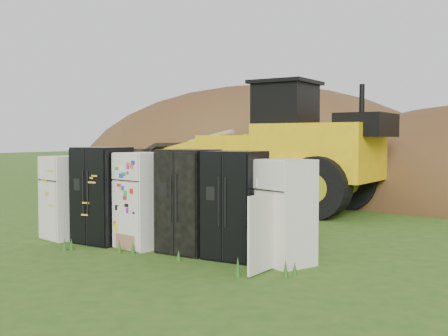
% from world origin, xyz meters
% --- Properties ---
extents(ground, '(120.00, 120.00, 0.00)m').
position_xyz_m(ground, '(0.00, 0.00, 0.00)').
color(ground, '#275115').
rests_on(ground, ground).
extents(fridge_leftmost, '(0.89, 0.87, 1.64)m').
position_xyz_m(fridge_leftmost, '(-2.46, -0.03, 0.82)').
color(fridge_leftmost, silver).
rests_on(fridge_leftmost, ground).
extents(fridge_black_side, '(1.01, 0.83, 1.83)m').
position_xyz_m(fridge_black_side, '(-1.50, -0.00, 0.91)').
color(fridge_black_side, black).
rests_on(fridge_black_side, ground).
extents(fridge_sticker, '(0.91, 0.87, 1.74)m').
position_xyz_m(fridge_sticker, '(-0.55, -0.00, 0.87)').
color(fridge_sticker, silver).
rests_on(fridge_sticker, ground).
extents(fridge_dark_mid, '(0.98, 0.82, 1.80)m').
position_xyz_m(fridge_dark_mid, '(0.43, 0.04, 0.90)').
color(fridge_dark_mid, black).
rests_on(fridge_dark_mid, ground).
extents(fridge_black_right, '(0.91, 0.77, 1.78)m').
position_xyz_m(fridge_black_right, '(1.37, 0.00, 0.89)').
color(fridge_black_right, black).
rests_on(fridge_black_right, ground).
extents(fridge_open_door, '(0.98, 0.95, 1.67)m').
position_xyz_m(fridge_open_door, '(2.28, -0.01, 0.83)').
color(fridge_open_door, silver).
rests_on(fridge_open_door, ground).
extents(wheel_loader, '(7.58, 3.44, 3.58)m').
position_xyz_m(wheel_loader, '(-1.34, 6.38, 1.79)').
color(wheel_loader, yellow).
rests_on(wheel_loader, ground).
extents(dirt_mound_left, '(17.38, 13.03, 8.62)m').
position_xyz_m(dirt_mound_left, '(-5.21, 14.22, 0.00)').
color(dirt_mound_left, '#462B16').
rests_on(dirt_mound_left, ground).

